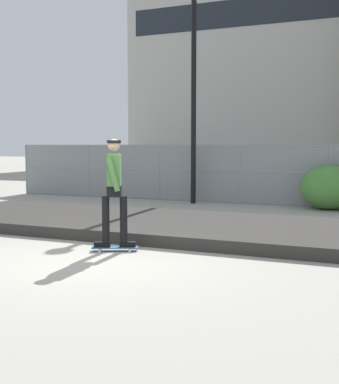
{
  "coord_description": "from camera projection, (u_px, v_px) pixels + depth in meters",
  "views": [
    {
      "loc": [
        4.32,
        -6.75,
        1.82
      ],
      "look_at": [
        0.14,
        2.85,
        0.86
      ],
      "focal_mm": 47.39,
      "sensor_mm": 36.0,
      "label": 1
    }
  ],
  "objects": [
    {
      "name": "skateboard",
      "position": [
        115.0,
        248.0,
        8.78
      ],
      "size": [
        0.81,
        0.52,
        0.07
      ],
      "color": "#2D608C",
      "rests_on": "ground_plane"
    },
    {
      "name": "ground_plane",
      "position": [
        90.0,
        261.0,
        8.05
      ],
      "size": [
        120.0,
        120.0,
        0.0
      ],
      "primitive_type": "plane",
      "color": "#9E998E"
    },
    {
      "name": "gravel_berm",
      "position": [
        168.0,
        225.0,
        10.88
      ],
      "size": [
        11.7,
        3.58,
        0.23
      ],
      "primitive_type": "cube",
      "color": "#33302D",
      "rests_on": "ground_plane"
    },
    {
      "name": "chain_fence",
      "position": [
        239.0,
        174.0,
        15.85
      ],
      "size": [
        16.65,
        0.06,
        1.85
      ],
      "color": "gray",
      "rests_on": "ground_plane"
    },
    {
      "name": "parked_car_near",
      "position": [
        124.0,
        169.0,
        21.43
      ],
      "size": [
        4.44,
        2.03,
        1.66
      ],
      "color": "maroon",
      "rests_on": "ground_plane"
    },
    {
      "name": "street_lamp",
      "position": [
        194.0,
        63.0,
        15.64
      ],
      "size": [
        0.44,
        0.44,
        7.03
      ],
      "color": "black",
      "rests_on": "ground_plane"
    },
    {
      "name": "skater",
      "position": [
        114.0,
        185.0,
        8.68
      ],
      "size": [
        0.69,
        0.62,
        1.87
      ],
      "color": "black",
      "rests_on": "skateboard"
    },
    {
      "name": "shrub_left",
      "position": [
        329.0,
        187.0,
        14.41
      ],
      "size": [
        1.64,
        1.34,
        1.27
      ],
      "color": "#477F38",
      "rests_on": "ground_plane"
    },
    {
      "name": "library_building",
      "position": [
        257.0,
        52.0,
        51.45
      ],
      "size": [
        24.08,
        10.77,
        22.54
      ],
      "color": "#B2AFA8",
      "rests_on": "ground_plane"
    }
  ]
}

